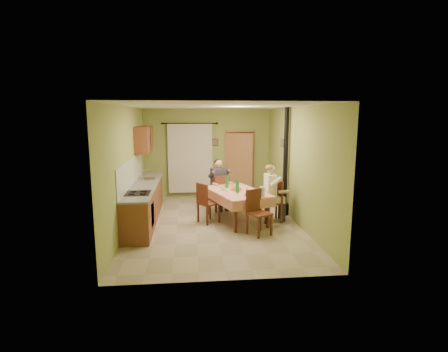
{
  "coord_description": "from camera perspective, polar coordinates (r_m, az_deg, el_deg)",
  "views": [
    {
      "loc": [
        -0.56,
        -8.16,
        2.58
      ],
      "look_at": [
        0.25,
        0.1,
        1.15
      ],
      "focal_mm": 28.0,
      "sensor_mm": 36.0,
      "label": 1
    }
  ],
  "objects": [
    {
      "name": "upper_cabinets",
      "position": [
        9.95,
        -12.94,
        5.91
      ],
      "size": [
        0.35,
        1.4,
        0.7
      ],
      "primitive_type": "cube",
      "color": "brown",
      "rests_on": "room_shell"
    },
    {
      "name": "chair_left",
      "position": [
        8.58,
        -2.62,
        -5.71
      ],
      "size": [
        0.59,
        0.59,
        0.99
      ],
      "rotation": [
        0.0,
        0.0,
        -0.97
      ],
      "color": "#5D2919",
      "rests_on": "ground"
    },
    {
      "name": "chair_near",
      "position": [
        7.75,
        5.7,
        -7.44
      ],
      "size": [
        0.59,
        0.59,
        0.99
      ],
      "rotation": [
        0.0,
        0.0,
        3.67
      ],
      "color": "#5D2919",
      "rests_on": "ground"
    },
    {
      "name": "floor",
      "position": [
        8.57,
        -1.61,
        -7.74
      ],
      "size": [
        4.0,
        6.0,
        0.01
      ],
      "primitive_type": "cube",
      "color": "tan",
      "rests_on": "ground"
    },
    {
      "name": "doorway",
      "position": [
        11.29,
        2.6,
        2.0
      ],
      "size": [
        0.96,
        0.28,
        2.15
      ],
      "color": "black",
      "rests_on": "ground"
    },
    {
      "name": "picture_back",
      "position": [
        11.19,
        -1.45,
        5.53
      ],
      "size": [
        0.19,
        0.03,
        0.23
      ],
      "primitive_type": "cube",
      "color": "black",
      "rests_on": "room_shell"
    },
    {
      "name": "dining_table",
      "position": [
        8.69,
        2.1,
        -4.89
      ],
      "size": [
        1.64,
        2.12,
        0.76
      ],
      "rotation": [
        0.0,
        0.0,
        0.32
      ],
      "color": "#E6947A",
      "rests_on": "ground"
    },
    {
      "name": "kitchen_run",
      "position": [
        8.88,
        -12.89,
        -4.13
      ],
      "size": [
        0.64,
        3.64,
        1.56
      ],
      "color": "brown",
      "rests_on": "ground"
    },
    {
      "name": "chair_far",
      "position": [
        9.65,
        -0.78,
        -3.94
      ],
      "size": [
        0.57,
        0.57,
        1.0
      ],
      "rotation": [
        0.0,
        0.0,
        0.38
      ],
      "color": "#5D2919",
      "rests_on": "ground"
    },
    {
      "name": "picture_right",
      "position": [
        9.72,
        9.54,
        5.34
      ],
      "size": [
        0.03,
        0.31,
        0.21
      ],
      "primitive_type": "cube",
      "color": "brown",
      "rests_on": "room_shell"
    },
    {
      "name": "stove_flue",
      "position": [
        9.23,
        9.94,
        -0.07
      ],
      "size": [
        0.24,
        0.24,
        2.8
      ],
      "color": "black",
      "rests_on": "ground"
    },
    {
      "name": "chair_right",
      "position": [
        8.75,
        7.78,
        -5.46
      ],
      "size": [
        0.49,
        0.49,
        1.03
      ],
      "rotation": [
        0.0,
        0.0,
        1.64
      ],
      "color": "#5D2919",
      "rests_on": "ground"
    },
    {
      "name": "curtain",
      "position": [
        11.13,
        -5.53,
        2.95
      ],
      "size": [
        1.7,
        0.07,
        2.22
      ],
      "color": "black",
      "rests_on": "ground"
    },
    {
      "name": "man_right",
      "position": [
        8.61,
        7.77,
        -1.7
      ],
      "size": [
        0.48,
        0.6,
        1.39
      ],
      "rotation": [
        0.0,
        0.0,
        1.64
      ],
      "color": "white",
      "rests_on": "chair_right"
    },
    {
      "name": "room_shell",
      "position": [
        8.21,
        -1.67,
        4.46
      ],
      "size": [
        4.04,
        6.04,
        2.82
      ],
      "color": "#99A856",
      "rests_on": "ground"
    },
    {
      "name": "tableware",
      "position": [
        8.5,
        2.6,
        -2.14
      ],
      "size": [
        0.99,
        1.49,
        0.33
      ],
      "color": "white",
      "rests_on": "dining_table"
    },
    {
      "name": "man_far",
      "position": [
        9.54,
        -0.83,
        -0.49
      ],
      "size": [
        0.65,
        0.59,
        1.39
      ],
      "rotation": [
        0.0,
        0.0,
        0.38
      ],
      "color": "#38333D",
      "rests_on": "chair_far"
    }
  ]
}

